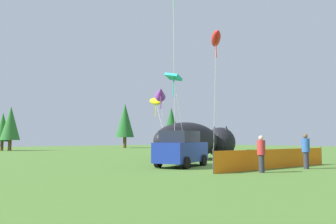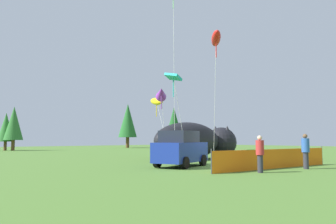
{
  "view_description": "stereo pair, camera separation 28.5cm",
  "coord_description": "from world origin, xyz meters",
  "views": [
    {
      "loc": [
        -15.17,
        -12.74,
        1.59
      ],
      "look_at": [
        -0.6,
        3.5,
        3.4
      ],
      "focal_mm": 35.0,
      "sensor_mm": 36.0,
      "label": 1
    },
    {
      "loc": [
        -14.95,
        -12.93,
        1.59
      ],
      "look_at": [
        -0.6,
        3.5,
        3.4
      ],
      "focal_mm": 35.0,
      "sensor_mm": 36.0,
      "label": 2
    }
  ],
  "objects": [
    {
      "name": "horizon_tree_mid",
      "position": [
        23.23,
        29.21,
        4.36
      ],
      "size": [
        2.98,
        2.98,
        7.11
      ],
      "color": "brown",
      "rests_on": "ground"
    },
    {
      "name": "spectator_in_blue_shirt",
      "position": [
        2.16,
        -4.53,
        1.02
      ],
      "size": [
        0.41,
        0.41,
        1.87
      ],
      "color": "#2D2D38",
      "rests_on": "ground"
    },
    {
      "name": "parked_car",
      "position": [
        -1.89,
        0.92,
        1.02
      ],
      "size": [
        4.3,
        2.99,
        2.06
      ],
      "rotation": [
        0.0,
        0.0,
        0.35
      ],
      "color": "navy",
      "rests_on": "ground"
    },
    {
      "name": "horizon_tree_east",
      "position": [
        -1.97,
        36.39,
        3.23
      ],
      "size": [
        2.21,
        2.21,
        5.27
      ],
      "color": "brown",
      "rests_on": "ground"
    },
    {
      "name": "folding_chair",
      "position": [
        3.25,
        -0.26,
        0.53
      ],
      "size": [
        0.73,
        0.73,
        0.91
      ],
      "rotation": [
        0.0,
        0.0,
        0.89
      ],
      "color": "#267F33",
      "rests_on": "ground"
    },
    {
      "name": "horizon_tree_northeast",
      "position": [
        -1.25,
        35.34,
        3.76
      ],
      "size": [
        2.57,
        2.57,
        6.12
      ],
      "color": "brown",
      "rests_on": "ground"
    },
    {
      "name": "kite_teal_diamond",
      "position": [
        -1.06,
        2.44,
        5.48
      ],
      "size": [
        2.26,
        1.19,
        5.82
      ],
      "color": "silver",
      "rests_on": "ground"
    },
    {
      "name": "kite_purple_delta",
      "position": [
        1.55,
        6.78,
        5.24
      ],
      "size": [
        1.68,
        1.81,
        5.9
      ],
      "color": "silver",
      "rests_on": "ground"
    },
    {
      "name": "kite_yellow_hero",
      "position": [
        2.41,
        8.41,
        4.76
      ],
      "size": [
        1.59,
        4.12,
        5.26
      ],
      "color": "silver",
      "rests_on": "ground"
    },
    {
      "name": "spectator_in_yellow_shirt",
      "position": [
        -1.37,
        -4.03,
        0.96
      ],
      "size": [
        0.38,
        0.38,
        1.76
      ],
      "color": "#2D2D38",
      "rests_on": "ground"
    },
    {
      "name": "ground_plane",
      "position": [
        0.0,
        0.0,
        0.0
      ],
      "size": [
        120.0,
        120.0,
        0.0
      ],
      "primitive_type": "plane",
      "color": "#4C752D"
    },
    {
      "name": "safety_fence",
      "position": [
        1.25,
        -3.28,
        0.52
      ],
      "size": [
        9.6,
        0.86,
        1.15
      ],
      "rotation": [
        0.0,
        0.0,
        -0.08
      ],
      "color": "orange",
      "rests_on": "ground"
    },
    {
      "name": "inflatable_cat",
      "position": [
        3.92,
        5.3,
        1.34
      ],
      "size": [
        8.74,
        3.03,
        2.9
      ],
      "rotation": [
        0.0,
        0.0,
        0.02
      ],
      "color": "black",
      "rests_on": "ground"
    },
    {
      "name": "horizon_tree_west",
      "position": [
        18.9,
        37.07,
        4.97
      ],
      "size": [
        3.39,
        3.39,
        8.09
      ],
      "color": "brown",
      "rests_on": "ground"
    },
    {
      "name": "kite_red_lizard",
      "position": [
        1.66,
        1.17,
        8.32
      ],
      "size": [
        2.02,
        2.1,
        8.84
      ],
      "color": "silver",
      "rests_on": "ground"
    }
  ]
}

